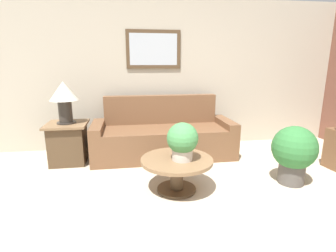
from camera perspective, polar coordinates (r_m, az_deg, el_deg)
The scene contains 8 objects.
ground_plane at distance 2.60m, azimuth 15.21°, elevation -22.53°, with size 20.00×20.00×0.00m, color #BCAD93.
wall_back at distance 4.81m, azimuth 2.24°, elevation 11.16°, with size 7.93×0.09×2.60m.
couch_main at distance 4.34m, azimuth -1.06°, elevation -2.42°, with size 2.27×0.86×0.97m.
coffee_table at distance 3.17m, azimuth 1.91°, elevation -8.99°, with size 0.86×0.86×0.41m.
side_table at distance 4.31m, azimuth -20.87°, elevation -3.39°, with size 0.60×0.60×0.62m.
table_lamp at distance 4.17m, azimuth -21.71°, elevation 6.08°, with size 0.41×0.41×0.62m.
potted_plant_on_table at distance 3.02m, azimuth 3.17°, elevation -3.13°, with size 0.36×0.36×0.44m.
potted_plant_floor at distance 3.67m, azimuth 25.72°, elevation -5.01°, with size 0.55×0.55×0.75m.
Camera 1 is at (-0.94, -1.90, 1.52)m, focal length 28.00 mm.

